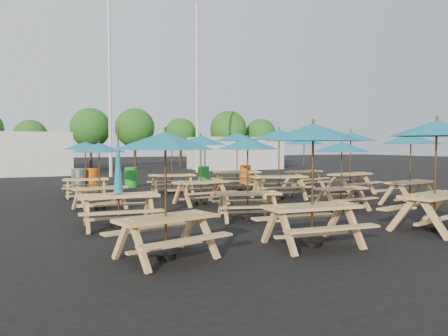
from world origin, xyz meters
name	(u,v)px	position (x,y,z in m)	size (l,w,h in m)	color
ground	(242,202)	(0.00, 0.00, 0.00)	(120.00, 120.00, 0.00)	black
picnic_unit_0	(165,149)	(-4.66, -6.28, 1.89)	(2.20, 2.20, 2.21)	tan
picnic_unit_1	(118,187)	(-4.83, -3.05, 0.98)	(1.99, 1.77, 2.39)	tan
picnic_unit_2	(99,152)	(-4.78, 0.15, 1.75)	(2.02, 2.02, 2.05)	tan
picnic_unit_3	(85,150)	(-4.77, 3.57, 1.80)	(1.89, 1.89, 2.11)	tan
picnic_unit_4	(313,141)	(-1.79, -6.53, 2.05)	(2.08, 2.08, 2.40)	tan
picnic_unit_5	(248,149)	(-1.53, -3.34, 1.85)	(2.12, 2.12, 2.17)	tan
picnic_unit_6	(201,145)	(-1.55, -0.07, 1.97)	(2.09, 2.09, 2.30)	tan
picnic_unit_7	(172,144)	(-1.46, 3.33, 1.99)	(2.11, 2.11, 2.33)	tan
picnic_unit_8	(436,136)	(1.64, -6.46, 2.17)	(2.52, 2.52, 2.54)	tan
picnic_unit_9	(342,152)	(1.77, -3.07, 1.76)	(1.77, 1.77, 2.07)	tan
picnic_unit_10	(279,139)	(1.53, 0.06, 2.17)	(2.33, 2.33, 2.54)	tan
picnic_unit_11	(237,141)	(1.43, 3.29, 2.14)	(2.44, 2.44, 2.51)	tan
picnic_unit_13	(411,144)	(4.59, -3.07, 2.00)	(2.23, 2.23, 2.34)	tan
picnic_unit_14	(351,141)	(5.00, 0.29, 2.13)	(2.45, 2.45, 2.50)	tan
picnic_unit_15	(304,144)	(4.78, 3.16, 2.00)	(2.30, 2.30, 2.35)	tan
waste_bin_0	(79,180)	(-4.70, 6.27, 0.46)	(0.58, 0.58, 0.93)	gray
waste_bin_1	(78,179)	(-4.70, 6.80, 0.46)	(0.58, 0.58, 0.93)	#1A9328
waste_bin_2	(92,179)	(-4.16, 6.50, 0.46)	(0.58, 0.58, 0.93)	#D0560C
waste_bin_3	(131,177)	(-2.35, 6.79, 0.46)	(0.58, 0.58, 0.93)	#1A9328
waste_bin_4	(204,175)	(1.32, 6.86, 0.46)	(0.58, 0.58, 0.93)	#1A9328
waste_bin_5	(245,174)	(3.50, 6.52, 0.46)	(0.58, 0.58, 0.93)	#D0560C
mast_0	(110,79)	(-2.00, 14.00, 6.00)	(0.20, 0.20, 12.00)	silver
mast_1	(197,89)	(4.50, 16.00, 6.00)	(0.20, 0.20, 12.00)	silver
event_tent_0	(5,154)	(-8.00, 18.00, 1.40)	(8.00, 4.00, 2.80)	silver
event_tent_1	(235,153)	(9.00, 19.00, 1.30)	(7.00, 4.00, 2.60)	silver
tree_2	(31,137)	(-6.39, 23.65, 2.62)	(2.59, 2.59, 3.93)	#382314
tree_3	(90,128)	(-1.75, 24.72, 3.41)	(3.36, 3.36, 5.09)	#382314
tree_4	(135,128)	(1.90, 24.26, 3.46)	(3.41, 3.41, 5.17)	#382314
tree_5	(181,134)	(6.22, 24.67, 2.97)	(2.94, 2.94, 4.45)	#382314
tree_6	(228,129)	(10.23, 22.90, 3.43)	(3.38, 3.38, 5.13)	#382314
tree_7	(261,134)	(13.63, 22.92, 2.99)	(2.95, 2.95, 4.48)	#382314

